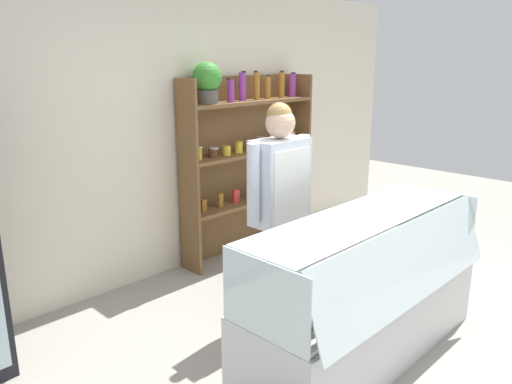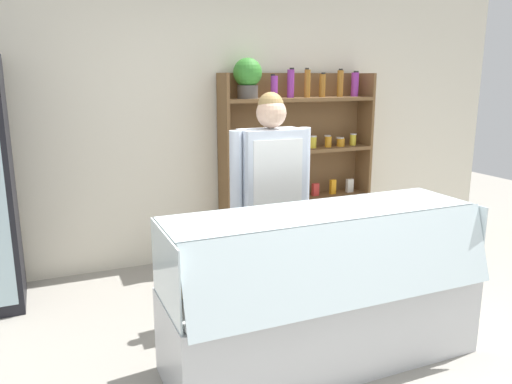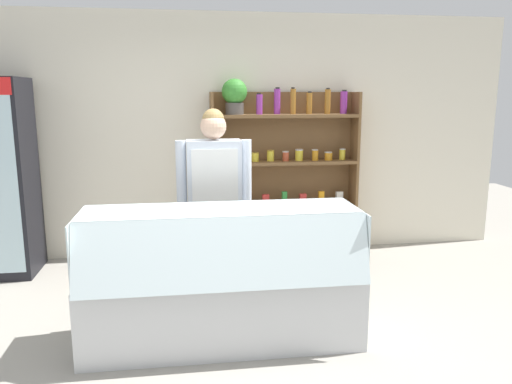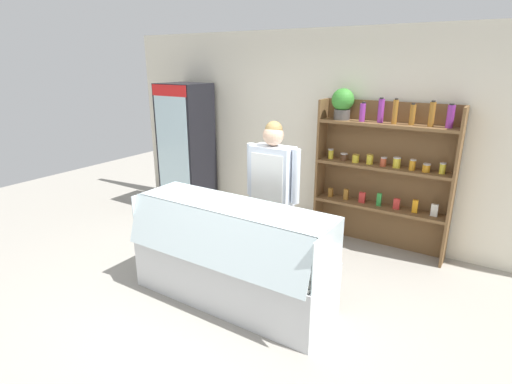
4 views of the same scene
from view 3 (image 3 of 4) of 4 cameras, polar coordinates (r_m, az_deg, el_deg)
ground_plane at (r=3.83m, az=-2.32°, el=-17.27°), size 12.00×12.00×0.00m
back_wall at (r=5.70m, az=-4.80°, el=6.37°), size 6.80×0.10×2.70m
shelving_unit at (r=5.63m, az=2.51°, el=4.00°), size 1.65×0.29×1.98m
deli_display_case at (r=3.80m, az=-3.94°, el=-12.29°), size 2.02×0.73×1.01m
shop_clerk at (r=4.35m, az=-4.78°, el=0.41°), size 0.65×0.25×1.70m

